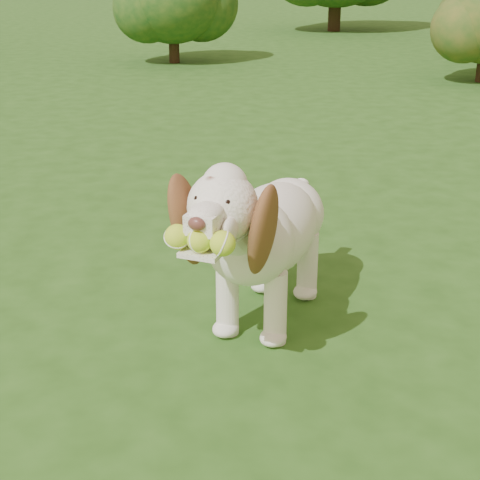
{
  "coord_description": "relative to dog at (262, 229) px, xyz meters",
  "views": [
    {
      "loc": [
        -0.6,
        -2.62,
        1.54
      ],
      "look_at": [
        -0.55,
        0.03,
        0.49
      ],
      "focal_mm": 55.0,
      "sensor_mm": 36.0,
      "label": 1
    }
  ],
  "objects": [
    {
      "name": "dog",
      "position": [
        0.0,
        0.0,
        0.0
      ],
      "size": [
        0.77,
        1.25,
        0.84
      ],
      "rotation": [
        0.0,
        0.0,
        -0.39
      ],
      "color": "white",
      "rests_on": "ground"
    },
    {
      "name": "ground",
      "position": [
        0.45,
        -0.27,
        -0.45
      ],
      "size": [
        80.0,
        80.0,
        0.0
      ],
      "primitive_type": "plane",
      "color": "#234A15",
      "rests_on": "ground"
    }
  ]
}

